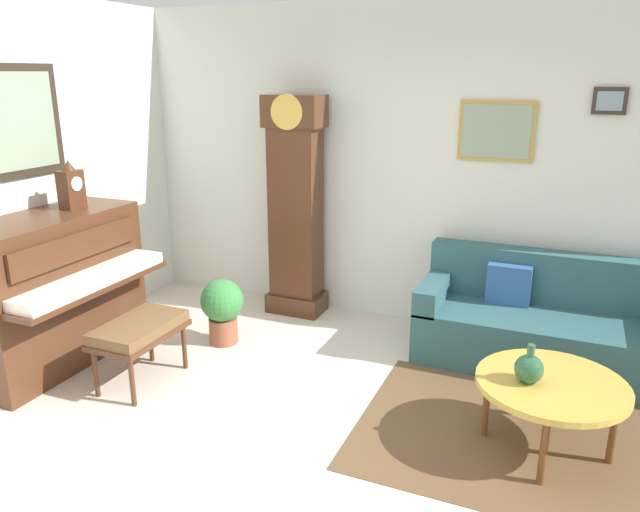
{
  "coord_description": "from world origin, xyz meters",
  "views": [
    {
      "loc": [
        1.37,
        -2.74,
        2.2
      ],
      "look_at": [
        -0.23,
        1.02,
        0.95
      ],
      "focal_mm": 33.61,
      "sensor_mm": 36.0,
      "label": 1
    }
  ],
  "objects_px": {
    "coffee_table": "(551,386)",
    "mantel_clock": "(71,187)",
    "piano_bench": "(139,331)",
    "grandfather_clock": "(296,213)",
    "couch": "(543,325)",
    "green_jug": "(529,369)",
    "piano": "(53,290)",
    "potted_plant": "(222,307)"
  },
  "relations": [
    {
      "from": "coffee_table",
      "to": "mantel_clock",
      "type": "xyz_separation_m",
      "value": [
        -3.62,
        0.04,
        0.92
      ]
    },
    {
      "from": "piano_bench",
      "to": "grandfather_clock",
      "type": "bearing_deg",
      "value": 75.13
    },
    {
      "from": "couch",
      "to": "green_jug",
      "type": "xyz_separation_m",
      "value": [
        -0.03,
        -1.28,
        0.23
      ]
    },
    {
      "from": "piano",
      "to": "piano_bench",
      "type": "height_order",
      "value": "piano"
    },
    {
      "from": "mantel_clock",
      "to": "potted_plant",
      "type": "distance_m",
      "value": 1.52
    },
    {
      "from": "couch",
      "to": "potted_plant",
      "type": "distance_m",
      "value": 2.59
    },
    {
      "from": "piano_bench",
      "to": "grandfather_clock",
      "type": "distance_m",
      "value": 1.85
    },
    {
      "from": "grandfather_clock",
      "to": "potted_plant",
      "type": "xyz_separation_m",
      "value": [
        -0.27,
        -0.89,
        -0.64
      ]
    },
    {
      "from": "piano",
      "to": "potted_plant",
      "type": "distance_m",
      "value": 1.31
    },
    {
      "from": "coffee_table",
      "to": "piano",
      "type": "bearing_deg",
      "value": -175.86
    },
    {
      "from": "green_jug",
      "to": "piano",
      "type": "bearing_deg",
      "value": -176.75
    },
    {
      "from": "mantel_clock",
      "to": "green_jug",
      "type": "xyz_separation_m",
      "value": [
        3.49,
        -0.1,
        -0.8
      ]
    },
    {
      "from": "green_jug",
      "to": "potted_plant",
      "type": "bearing_deg",
      "value": 166.54
    },
    {
      "from": "piano",
      "to": "potted_plant",
      "type": "height_order",
      "value": "piano"
    },
    {
      "from": "couch",
      "to": "coffee_table",
      "type": "relative_size",
      "value": 2.16
    },
    {
      "from": "couch",
      "to": "potted_plant",
      "type": "height_order",
      "value": "couch"
    },
    {
      "from": "piano_bench",
      "to": "coffee_table",
      "type": "xyz_separation_m",
      "value": [
        2.79,
        0.29,
        0.02
      ]
    },
    {
      "from": "coffee_table",
      "to": "mantel_clock",
      "type": "relative_size",
      "value": 2.32
    },
    {
      "from": "grandfather_clock",
      "to": "couch",
      "type": "distance_m",
      "value": 2.34
    },
    {
      "from": "piano_bench",
      "to": "potted_plant",
      "type": "distance_m",
      "value": 0.84
    },
    {
      "from": "piano_bench",
      "to": "green_jug",
      "type": "relative_size",
      "value": 2.92
    },
    {
      "from": "piano_bench",
      "to": "couch",
      "type": "bearing_deg",
      "value": 29.23
    },
    {
      "from": "piano",
      "to": "potted_plant",
      "type": "bearing_deg",
      "value": 37.94
    },
    {
      "from": "grandfather_clock",
      "to": "couch",
      "type": "xyz_separation_m",
      "value": [
        2.23,
        -0.2,
        -0.65
      ]
    },
    {
      "from": "piano_bench",
      "to": "green_jug",
      "type": "height_order",
      "value": "green_jug"
    },
    {
      "from": "potted_plant",
      "to": "piano_bench",
      "type": "bearing_deg",
      "value": -102.82
    },
    {
      "from": "piano",
      "to": "green_jug",
      "type": "relative_size",
      "value": 6.0
    },
    {
      "from": "coffee_table",
      "to": "mantel_clock",
      "type": "height_order",
      "value": "mantel_clock"
    },
    {
      "from": "grandfather_clock",
      "to": "couch",
      "type": "relative_size",
      "value": 1.07
    },
    {
      "from": "piano_bench",
      "to": "coffee_table",
      "type": "height_order",
      "value": "piano_bench"
    },
    {
      "from": "piano",
      "to": "coffee_table",
      "type": "relative_size",
      "value": 1.64
    },
    {
      "from": "piano",
      "to": "piano_bench",
      "type": "xyz_separation_m",
      "value": [
        0.83,
        -0.03,
        -0.19
      ]
    },
    {
      "from": "mantel_clock",
      "to": "green_jug",
      "type": "distance_m",
      "value": 3.58
    },
    {
      "from": "piano",
      "to": "potted_plant",
      "type": "relative_size",
      "value": 2.57
    },
    {
      "from": "green_jug",
      "to": "potted_plant",
      "type": "xyz_separation_m",
      "value": [
        -2.47,
        0.59,
        -0.22
      ]
    },
    {
      "from": "couch",
      "to": "mantel_clock",
      "type": "height_order",
      "value": "mantel_clock"
    },
    {
      "from": "coffee_table",
      "to": "green_jug",
      "type": "distance_m",
      "value": 0.19
    },
    {
      "from": "coffee_table",
      "to": "potted_plant",
      "type": "xyz_separation_m",
      "value": [
        -2.61,
        0.53,
        -0.1
      ]
    },
    {
      "from": "piano_bench",
      "to": "mantel_clock",
      "type": "distance_m",
      "value": 1.3
    },
    {
      "from": "piano",
      "to": "couch",
      "type": "bearing_deg",
      "value": 22.78
    },
    {
      "from": "coffee_table",
      "to": "potted_plant",
      "type": "distance_m",
      "value": 2.66
    },
    {
      "from": "piano_bench",
      "to": "mantel_clock",
      "type": "xyz_separation_m",
      "value": [
        -0.83,
        0.33,
        0.94
      ]
    }
  ]
}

